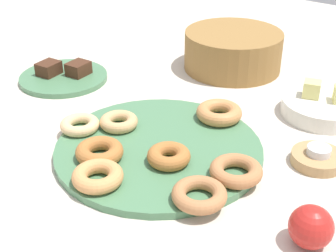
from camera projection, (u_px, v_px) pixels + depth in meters
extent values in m
plane|color=beige|center=(159.00, 152.00, 0.93)|extent=(2.40, 2.40, 0.00)
cylinder|color=#4C7F56|center=(159.00, 149.00, 0.93)|extent=(0.40, 0.40, 0.01)
torus|color=tan|center=(98.00, 176.00, 0.82)|extent=(0.12, 0.12, 0.03)
torus|color=#B27547|center=(236.00, 171.00, 0.83)|extent=(0.13, 0.13, 0.02)
torus|color=tan|center=(119.00, 122.00, 0.99)|extent=(0.11, 0.11, 0.02)
torus|color=#B27547|center=(199.00, 195.00, 0.78)|extent=(0.13, 0.13, 0.02)
torus|color=#EABC84|center=(80.00, 125.00, 0.98)|extent=(0.10, 0.10, 0.02)
torus|color=#C6844C|center=(219.00, 113.00, 1.01)|extent=(0.13, 0.13, 0.03)
torus|color=#AD6B33|center=(169.00, 156.00, 0.87)|extent=(0.11, 0.11, 0.03)
torus|color=#AD6B33|center=(99.00, 152.00, 0.88)|extent=(0.09, 0.09, 0.03)
cylinder|color=#4C7F56|center=(64.00, 78.00, 1.22)|extent=(0.22, 0.22, 0.01)
cube|color=#472819|center=(49.00, 68.00, 1.22)|extent=(0.05, 0.06, 0.03)
cube|color=#472819|center=(78.00, 69.00, 1.22)|extent=(0.05, 0.06, 0.03)
cylinder|color=tan|center=(317.00, 159.00, 0.90)|extent=(0.10, 0.10, 0.02)
cylinder|color=silver|center=(319.00, 151.00, 0.89)|extent=(0.04, 0.04, 0.01)
cylinder|color=olive|center=(233.00, 51.00, 1.27)|extent=(0.31, 0.31, 0.10)
cylinder|color=silver|center=(323.00, 108.00, 1.06)|extent=(0.18, 0.18, 0.04)
cube|color=#DBD67A|center=(312.00, 89.00, 1.06)|extent=(0.05, 0.05, 0.04)
sphere|color=red|center=(311.00, 227.00, 0.70)|extent=(0.07, 0.07, 0.07)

